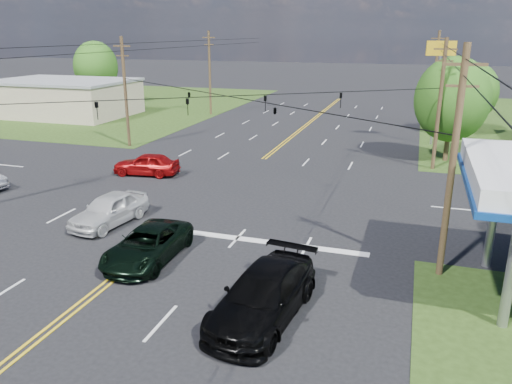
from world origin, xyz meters
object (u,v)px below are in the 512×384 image
(pole_nw, at_px, (125,91))
(tree_right_a, at_px, (452,99))
(pole_right_far, at_px, (435,78))
(retail_nw, at_px, (64,99))
(pole_left_far, at_px, (210,72))
(tree_right_b, at_px, (472,92))
(pickup_white, at_px, (109,209))
(tree_far_l, at_px, (96,67))
(suv_black, at_px, (264,295))
(pickup_dkgreen, at_px, (148,245))
(pole_ne, at_px, (440,103))
(pole_se, at_px, (453,163))

(pole_nw, height_order, tree_right_a, pole_nw)
(pole_right_far, relative_size, tree_right_a, 1.22)
(retail_nw, relative_size, tree_right_a, 1.96)
(pole_left_far, distance_m, tree_right_b, 29.79)
(retail_nw, relative_size, pickup_white, 3.28)
(pole_right_far, distance_m, tree_far_l, 45.18)
(pickup_white, bearing_deg, suv_black, -22.98)
(pole_right_far, xyz_separation_m, pickup_dkgreen, (-12.50, -39.54, -4.43))
(pole_nw, relative_size, tree_right_b, 1.34)
(pickup_dkgreen, xyz_separation_m, pickup_white, (-4.18, 3.32, 0.09))
(retail_nw, relative_size, tree_far_l, 1.83)
(tree_right_a, height_order, pickup_dkgreen, tree_right_a)
(pole_nw, bearing_deg, tree_right_a, 6.34)
(pole_ne, height_order, pole_right_far, pole_right_far)
(pole_right_far, distance_m, tree_right_a, 16.03)
(retail_nw, height_order, pole_se, pole_se)
(pole_nw, bearing_deg, tree_far_l, 129.56)
(pole_ne, xyz_separation_m, pole_left_far, (-26.00, 19.00, 0.25))
(pole_right_far, distance_m, pickup_white, 40.11)
(retail_nw, height_order, pole_left_far, pole_left_far)
(tree_right_a, bearing_deg, pole_left_far, 149.35)
(tree_far_l, height_order, pickup_dkgreen, tree_far_l)
(tree_far_l, bearing_deg, retail_nw, -78.69)
(pole_left_far, relative_size, tree_right_a, 1.22)
(pole_se, relative_size, tree_far_l, 1.09)
(pickup_dkgreen, height_order, suv_black, suv_black)
(tree_right_a, xyz_separation_m, pickup_dkgreen, (-13.50, -23.54, -4.13))
(pole_nw, relative_size, pickup_white, 1.95)
(pole_ne, bearing_deg, suv_black, -104.69)
(pole_right_far, bearing_deg, pole_ne, -90.00)
(retail_nw, bearing_deg, tree_far_l, 101.31)
(pickup_dkgreen, height_order, pickup_white, pickup_white)
(pole_nw, height_order, pole_right_far, pole_right_far)
(retail_nw, distance_m, pickup_white, 40.09)
(retail_nw, height_order, pole_ne, pole_ne)
(tree_right_b, distance_m, pickup_white, 38.16)
(retail_nw, height_order, pole_nw, pole_nw)
(tree_far_l, distance_m, pickup_dkgreen, 54.51)
(pole_right_far, relative_size, pickup_white, 2.05)
(pole_left_far, distance_m, pole_right_far, 26.00)
(tree_right_a, xyz_separation_m, tree_far_l, (-46.00, 20.00, 0.33))
(retail_nw, bearing_deg, pole_right_far, 7.94)
(tree_right_a, relative_size, tree_far_l, 0.94)
(pole_right_far, relative_size, tree_right_b, 1.41)
(suv_black, relative_size, pickup_white, 1.26)
(tree_right_b, height_order, tree_far_l, tree_far_l)
(pole_left_far, bearing_deg, pole_ne, -36.16)
(pole_nw, xyz_separation_m, pickup_white, (9.32, -17.22, -4.08))
(pole_se, bearing_deg, pickup_dkgreen, -168.53)
(retail_nw, relative_size, suv_black, 2.61)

